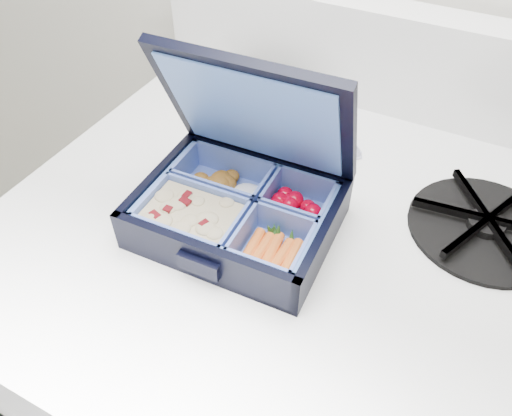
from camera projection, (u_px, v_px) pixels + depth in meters
The scene contains 5 objects.
stove at pixel (271, 389), 0.99m from camera, with size 0.67×0.67×1.00m, color white, non-canonical shape.
bento_box at pixel (237, 212), 0.59m from camera, with size 0.23×0.18×0.05m, color black, non-canonical shape.
burner_grate at pixel (487, 223), 0.60m from camera, with size 0.18×0.18×0.03m, color black.
burner_grate_rear at pixel (257, 99), 0.80m from camera, with size 0.17×0.17×0.02m, color black.
fork at pixel (298, 164), 0.70m from camera, with size 0.02×0.17×0.01m, color #AEB0CA, non-canonical shape.
Camera 1 is at (-0.14, 1.23, 1.45)m, focal length 35.00 mm.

